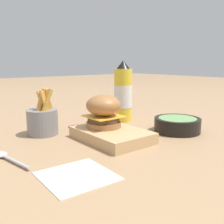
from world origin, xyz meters
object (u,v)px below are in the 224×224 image
at_px(spoon, 4,156).
at_px(serving_board, 112,135).
at_px(fries_basket, 43,120).
at_px(side_bowl, 177,124).
at_px(ketchup_bottle, 123,94).
at_px(burger, 104,111).

bearing_deg(spoon, serving_board, -108.72).
bearing_deg(fries_basket, spoon, -49.18).
bearing_deg(side_bowl, spoon, -101.26).
height_order(serving_board, ketchup_bottle, ketchup_bottle).
height_order(burger, ketchup_bottle, ketchup_bottle).
bearing_deg(serving_board, ketchup_bottle, 132.07).
xyz_separation_m(serving_board, spoon, (-0.04, -0.28, -0.01)).
bearing_deg(serving_board, spoon, -98.58).
bearing_deg(side_bowl, burger, -113.68).
xyz_separation_m(ketchup_bottle, fries_basket, (-0.01, -0.31, -0.06)).
height_order(fries_basket, spoon, fries_basket).
bearing_deg(burger, fries_basket, -137.87).
distance_m(side_bowl, spoon, 0.50).
xyz_separation_m(fries_basket, side_bowl, (0.23, 0.34, -0.02)).
bearing_deg(ketchup_bottle, burger, -55.35).
height_order(fries_basket, side_bowl, fries_basket).
relative_size(fries_basket, side_bowl, 0.99).
relative_size(side_bowl, spoon, 0.97).
bearing_deg(fries_basket, side_bowl, 55.69).
xyz_separation_m(burger, fries_basket, (-0.14, -0.12, -0.03)).
xyz_separation_m(burger, side_bowl, (0.09, 0.22, -0.05)).
bearing_deg(fries_basket, burger, 42.13).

